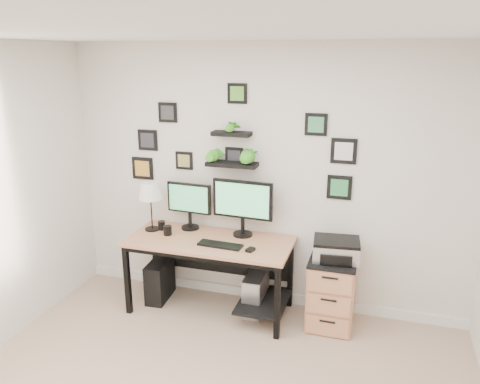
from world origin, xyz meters
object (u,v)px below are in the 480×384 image
(table_lamp, at_px, (150,192))
(pc_tower_grey, at_px, (256,293))
(file_cabinet, at_px, (332,291))
(monitor_right, at_px, (243,203))
(pc_tower_black, at_px, (160,280))
(mug, at_px, (168,230))
(printer, at_px, (336,249))
(monitor_left, at_px, (189,202))
(desk, at_px, (214,251))

(table_lamp, relative_size, pc_tower_grey, 1.21)
(file_cabinet, bearing_deg, monitor_right, 172.96)
(file_cabinet, bearing_deg, pc_tower_black, -178.82)
(mug, xyz_separation_m, pc_tower_grey, (0.89, 0.07, -0.59))
(mug, bearing_deg, printer, 3.05)
(monitor_right, height_order, mug, monitor_right)
(pc_tower_grey, relative_size, file_cabinet, 0.62)
(table_lamp, bearing_deg, pc_tower_black, -25.85)
(table_lamp, height_order, pc_tower_black, table_lamp)
(monitor_left, bearing_deg, table_lamp, -158.86)
(table_lamp, bearing_deg, monitor_left, 21.14)
(mug, height_order, file_cabinet, mug)
(monitor_right, distance_m, mug, 0.80)
(monitor_left, xyz_separation_m, file_cabinet, (1.48, -0.14, -0.70))
(desk, xyz_separation_m, file_cabinet, (1.15, 0.06, -0.29))
(desk, distance_m, pc_tower_black, 0.75)
(mug, bearing_deg, pc_tower_black, 160.10)
(monitor_right, relative_size, printer, 1.37)
(desk, relative_size, printer, 3.62)
(file_cabinet, height_order, printer, printer)
(monitor_left, xyz_separation_m, pc_tower_grey, (0.75, -0.15, -0.83))
(pc_tower_black, bearing_deg, monitor_left, 26.88)
(mug, relative_size, file_cabinet, 0.14)
(mug, xyz_separation_m, printer, (1.65, 0.09, -0.03))
(monitor_right, height_order, pc_tower_grey, monitor_right)
(desk, distance_m, table_lamp, 0.87)
(pc_tower_grey, bearing_deg, table_lamp, 179.35)
(pc_tower_black, relative_size, pc_tower_grey, 1.01)
(mug, xyz_separation_m, pc_tower_black, (-0.14, 0.05, -0.59))
(table_lamp, relative_size, mug, 5.36)
(file_cabinet, bearing_deg, table_lamp, -179.95)
(desk, height_order, pc_tower_grey, desk)
(mug, height_order, printer, printer)
(desk, height_order, file_cabinet, desk)
(monitor_right, xyz_separation_m, pc_tower_black, (-0.86, -0.15, -0.88))
(pc_tower_black, xyz_separation_m, file_cabinet, (1.77, 0.04, 0.13))
(pc_tower_black, bearing_deg, pc_tower_grey, -3.04)
(pc_tower_grey, relative_size, printer, 0.93)
(table_lamp, distance_m, pc_tower_black, 0.95)
(mug, distance_m, pc_tower_grey, 1.07)
(mug, bearing_deg, pc_tower_grey, 4.71)
(monitor_left, height_order, table_lamp, table_lamp)
(pc_tower_grey, bearing_deg, pc_tower_black, -178.77)
(printer, bearing_deg, monitor_right, 173.10)
(table_lamp, xyz_separation_m, pc_tower_grey, (1.11, -0.01, -0.95))
(monitor_left, relative_size, pc_tower_grey, 1.17)
(monitor_right, height_order, file_cabinet, monitor_right)
(desk, relative_size, monitor_right, 2.64)
(table_lamp, distance_m, file_cabinet, 2.01)
(monitor_left, relative_size, printer, 1.09)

